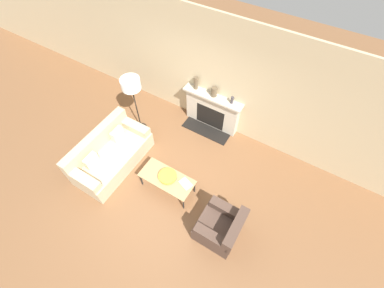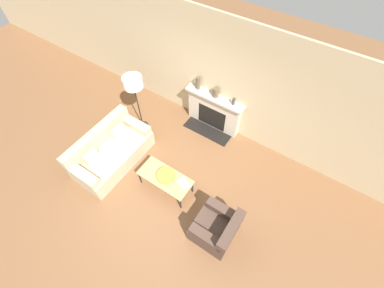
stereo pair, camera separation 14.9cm
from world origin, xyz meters
TOP-DOWN VIEW (x-y plane):
  - ground_plane at (0.00, 0.00)m, footprint 18.00×18.00m
  - wall_back at (0.00, 2.48)m, footprint 18.00×0.06m
  - fireplace at (0.13, 2.33)m, footprint 1.51×0.59m
  - couch at (-1.28, 0.08)m, footprint 0.93×1.87m
  - armchair_near at (1.66, -0.09)m, footprint 0.78×0.79m
  - coffee_table at (0.22, 0.20)m, footprint 1.17×0.53m
  - bowl at (0.22, 0.23)m, footprint 0.38×0.38m
  - book at (0.63, 0.29)m, footprint 0.32×0.27m
  - floor_lamp at (-1.37, 1.28)m, footprint 0.44×0.44m
  - mantel_vase_left at (-0.35, 2.35)m, footprint 0.10×0.10m
  - mantel_vase_center_left at (0.14, 2.35)m, footprint 0.14×0.14m
  - mantel_vase_center_right at (0.60, 2.35)m, footprint 0.07×0.07m

SIDE VIEW (x-z plane):
  - ground_plane at x=0.00m, z-range 0.00..0.00m
  - armchair_near at x=1.66m, z-range -0.09..0.70m
  - couch at x=-1.28m, z-range -0.12..0.74m
  - coffee_table at x=0.22m, z-range 0.19..0.62m
  - book at x=0.63m, z-range 0.44..0.46m
  - bowl at x=0.22m, z-range 0.44..0.52m
  - fireplace at x=0.13m, z-range -0.01..0.99m
  - mantel_vase_center_right at x=0.60m, z-range 1.01..1.18m
  - mantel_vase_center_left at x=0.14m, z-range 1.01..1.24m
  - mantel_vase_left at x=-0.35m, z-range 1.01..1.34m
  - floor_lamp at x=-1.37m, z-range 0.59..2.19m
  - wall_back at x=0.00m, z-range 0.00..2.90m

